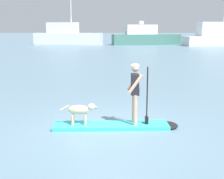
# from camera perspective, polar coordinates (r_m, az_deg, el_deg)

# --- Properties ---
(ground_plane) EXTENTS (400.00, 400.00, 0.00)m
(ground_plane) POSITION_cam_1_polar(r_m,az_deg,el_deg) (8.82, -0.18, -7.02)
(ground_plane) COLOR slate
(paddleboard) EXTENTS (3.58, 0.92, 0.10)m
(paddleboard) POSITION_cam_1_polar(r_m,az_deg,el_deg) (8.81, 1.32, -6.69)
(paddleboard) COLOR #33B2BF
(paddleboard) RESTS_ON ground_plane
(person_paddler) EXTENTS (0.62, 0.49, 1.72)m
(person_paddler) POSITION_cam_1_polar(r_m,az_deg,el_deg) (8.59, 4.37, 0.04)
(person_paddler) COLOR tan
(person_paddler) RESTS_ON paddleboard
(dog) EXTENTS (1.06, 0.25, 0.59)m
(dog) POSITION_cam_1_polar(r_m,az_deg,el_deg) (8.69, -5.88, -3.88)
(dog) COLOR #CCB78C
(dog) RESTS_ON paddleboard
(moored_boat_center) EXTENTS (12.35, 4.17, 12.80)m
(moored_boat_center) POSITION_cam_1_polar(r_m,az_deg,el_deg) (55.60, -8.38, 9.81)
(moored_boat_center) COLOR silver
(moored_boat_center) RESTS_ON ground_plane
(moored_boat_starboard) EXTENTS (12.11, 4.93, 4.10)m
(moored_boat_starboard) POSITION_cam_1_polar(r_m,az_deg,el_deg) (54.69, 6.13, 9.66)
(moored_boat_starboard) COLOR #3F7266
(moored_boat_starboard) RESTS_ON ground_plane
(moored_boat_outer) EXTENTS (12.42, 5.74, 12.24)m
(moored_boat_outer) POSITION_cam_1_polar(r_m,az_deg,el_deg) (54.48, 18.99, 9.25)
(moored_boat_outer) COLOR silver
(moored_boat_outer) RESTS_ON ground_plane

